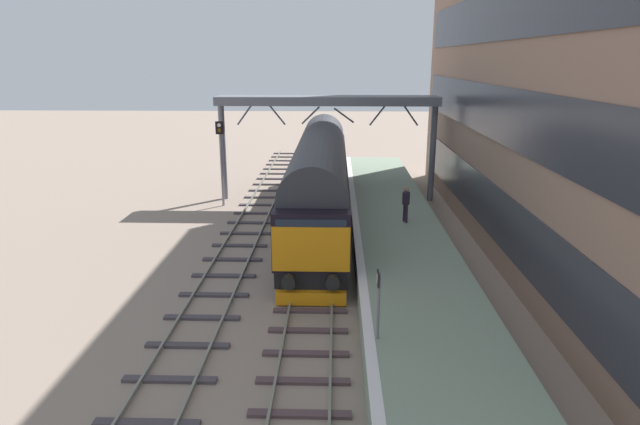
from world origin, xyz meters
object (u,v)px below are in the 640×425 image
(diesel_locomotive, at_px, (320,175))
(platform_number_sign, at_px, (378,295))
(waiting_passenger, at_px, (406,201))
(signal_post_near, at_px, (221,154))

(diesel_locomotive, xyz_separation_m, platform_number_sign, (1.96, -13.98, -0.22))
(waiting_passenger, bearing_deg, signal_post_near, 37.55)
(diesel_locomotive, height_order, signal_post_near, signal_post_near)
(platform_number_sign, bearing_deg, signal_post_near, 114.32)
(waiting_passenger, bearing_deg, platform_number_sign, 149.38)
(platform_number_sign, relative_size, waiting_passenger, 1.15)
(signal_post_near, bearing_deg, waiting_passenger, -32.67)
(signal_post_near, xyz_separation_m, waiting_passenger, (9.70, -6.22, -1.01))
(signal_post_near, bearing_deg, diesel_locomotive, -27.36)
(signal_post_near, bearing_deg, platform_number_sign, -65.68)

